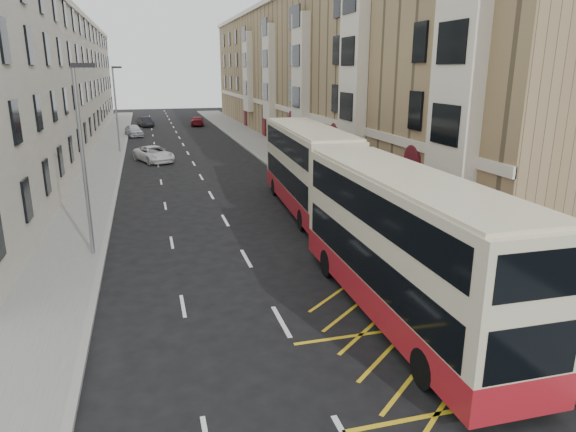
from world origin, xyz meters
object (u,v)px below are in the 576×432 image
object	(u,v)px
street_lamp_far	(116,104)
pedestrian_far	(488,296)
double_decker_rear	(308,168)
car_dark	(145,122)
car_red	(197,121)
street_lamp_near	(83,151)
white_van	(154,154)
double_decker_front	(404,246)
car_silver	(134,131)

from	to	relation	value
street_lamp_far	pedestrian_far	distance (m)	41.96
double_decker_rear	pedestrian_far	bearing A→B (deg)	-81.14
car_dark	car_red	size ratio (longest dim) A/B	0.91
car_red	street_lamp_far	bearing A→B (deg)	71.69
street_lamp_near	white_van	xyz separation A→B (m)	(3.09, 23.82, -3.95)
street_lamp_far	car_dark	xyz separation A→B (m)	(2.58, 23.42, -3.97)
street_lamp_near	car_dark	world-z (taller)	street_lamp_near
street_lamp_far	double_decker_front	size ratio (longest dim) A/B	0.67
street_lamp_near	car_dark	bearing A→B (deg)	87.23
double_decker_front	car_dark	bearing A→B (deg)	97.87
double_decker_rear	white_van	bearing A→B (deg)	117.26
street_lamp_far	pedestrian_far	xyz separation A→B (m)	(12.72, -39.81, -3.71)
car_silver	double_decker_rear	bearing A→B (deg)	-86.53
white_van	car_red	world-z (taller)	white_van
double_decker_rear	car_dark	distance (m)	49.25
double_decker_front	double_decker_rear	size ratio (longest dim) A/B	0.99
white_van	car_dark	size ratio (longest dim) A/B	1.21
double_decker_rear	street_lamp_far	bearing A→B (deg)	117.97
double_decker_front	double_decker_rear	bearing A→B (deg)	86.31
street_lamp_far	car_red	xyz separation A→B (m)	(9.79, 23.03, -3.99)
double_decker_front	white_van	distance (m)	33.28
street_lamp_near	car_silver	distance (m)	42.82
double_decker_front	double_decker_rear	xyz separation A→B (m)	(1.07, 13.61, 0.01)
car_silver	car_red	bearing A→B (deg)	38.61
pedestrian_far	car_dark	size ratio (longest dim) A/B	0.38
double_decker_rear	car_silver	xyz separation A→B (m)	(-10.20, 37.64, -1.72)
street_lamp_near	street_lamp_far	bearing A→B (deg)	90.00
white_van	car_dark	world-z (taller)	white_van
double_decker_rear	car_silver	bearing A→B (deg)	108.73
street_lamp_near	car_red	size ratio (longest dim) A/B	1.80
street_lamp_near	street_lamp_far	distance (m)	30.00
street_lamp_far	double_decker_rear	distance (m)	27.56
double_decker_rear	car_dark	size ratio (longest dim) A/B	3.00
street_lamp_near	double_decker_front	xyz separation A→B (m)	(10.28, -8.63, -2.20)
double_decker_rear	car_silver	world-z (taller)	double_decker_rear
street_lamp_near	car_red	xyz separation A→B (m)	(9.79, 53.03, -3.99)
white_van	car_silver	distance (m)	18.90
double_decker_rear	car_silver	distance (m)	39.03
pedestrian_far	car_dark	distance (m)	64.04
white_van	pedestrian_far	bearing A→B (deg)	-94.79
car_silver	car_red	size ratio (longest dim) A/B	0.95
white_van	car_red	distance (m)	29.97
street_lamp_far	pedestrian_far	world-z (taller)	street_lamp_far
car_dark	pedestrian_far	bearing A→B (deg)	-96.65
double_decker_front	white_van	xyz separation A→B (m)	(-7.20, 32.45, -1.75)
white_van	car_red	bearing A→B (deg)	56.31
street_lamp_near	double_decker_rear	size ratio (longest dim) A/B	0.66
car_red	street_lamp_near	bearing A→B (deg)	84.26
street_lamp_far	car_silver	bearing A→B (deg)	84.79
street_lamp_far	car_dark	distance (m)	23.89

